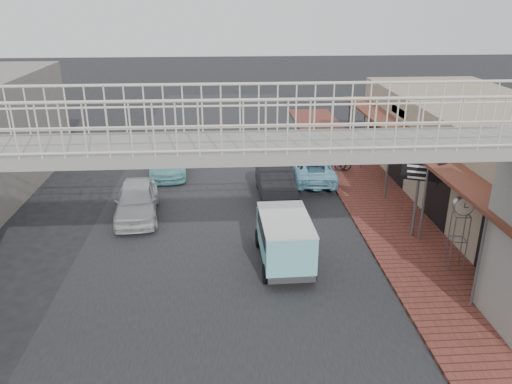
{
  "coord_description": "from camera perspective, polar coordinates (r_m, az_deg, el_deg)",
  "views": [
    {
      "loc": [
        0.06,
        -14.5,
        8.21
      ],
      "look_at": [
        1.12,
        1.71,
        1.8
      ],
      "focal_mm": 35.0,
      "sensor_mm": 36.0,
      "label": 1
    }
  ],
  "objects": [
    {
      "name": "dark_sedan",
      "position": [
        21.44,
        2.27,
        0.97
      ],
      "size": [
        1.53,
        4.18,
        1.37
      ],
      "primitive_type": "imported",
      "rotation": [
        0.0,
        0.0,
        0.02
      ],
      "color": "black",
      "rests_on": "ground"
    },
    {
      "name": "angkot_van",
      "position": [
        16.1,
        3.26,
        -4.78
      ],
      "size": [
        1.69,
        3.53,
        1.71
      ],
      "rotation": [
        0.0,
        0.0,
        0.03
      ],
      "color": "black",
      "rests_on": "ground"
    },
    {
      "name": "road_strip",
      "position": [
        16.66,
        -3.51,
        -8.01
      ],
      "size": [
        10.0,
        60.0,
        0.01
      ],
      "primitive_type": "cube",
      "color": "black",
      "rests_on": "ground"
    },
    {
      "name": "arrow_sign",
      "position": [
        18.16,
        20.67,
        2.25
      ],
      "size": [
        1.9,
        1.28,
        3.15
      ],
      "rotation": [
        0.0,
        0.0,
        -0.38
      ],
      "color": "#59595B",
      "rests_on": "sidewalk"
    },
    {
      "name": "street_clock",
      "position": [
        16.47,
        22.54,
        -1.83
      ],
      "size": [
        0.63,
        0.54,
        2.46
      ],
      "rotation": [
        0.0,
        0.0,
        -0.15
      ],
      "color": "#59595B",
      "rests_on": "sidewalk"
    },
    {
      "name": "angkot_curb",
      "position": [
        23.81,
        6.47,
        2.72
      ],
      "size": [
        2.22,
        4.35,
        1.18
      ],
      "primitive_type": "imported",
      "rotation": [
        0.0,
        0.0,
        3.08
      ],
      "color": "#7EC1DB",
      "rests_on": "ground"
    },
    {
      "name": "motorcycle_near",
      "position": [
        25.0,
        9.04,
        3.36
      ],
      "size": [
        1.66,
        0.68,
        0.85
      ],
      "primitive_type": "imported",
      "rotation": [
        0.0,
        0.0,
        1.5
      ],
      "color": "black",
      "rests_on": "sidewalk"
    },
    {
      "name": "motorcycle_far",
      "position": [
        24.89,
        8.6,
        3.35
      ],
      "size": [
        1.49,
        0.5,
        0.88
      ],
      "primitive_type": "imported",
      "rotation": [
        0.0,
        0.0,
        1.51
      ],
      "color": "black",
      "rests_on": "sidewalk"
    },
    {
      "name": "shophouse_row",
      "position": [
        22.35,
        25.69,
        3.26
      ],
      "size": [
        7.2,
        18.0,
        4.0
      ],
      "color": "gray",
      "rests_on": "ground"
    },
    {
      "name": "ground",
      "position": [
        16.66,
        -3.5,
        -8.03
      ],
      "size": [
        120.0,
        120.0,
        0.0
      ],
      "primitive_type": "plane",
      "color": "black",
      "rests_on": "ground"
    },
    {
      "name": "footbridge",
      "position": [
        11.64,
        -3.69,
        -4.13
      ],
      "size": [
        16.4,
        2.4,
        6.34
      ],
      "color": "gray",
      "rests_on": "ground"
    },
    {
      "name": "white_hatchback",
      "position": [
        20.21,
        -13.48,
        -0.97
      ],
      "size": [
        1.98,
        4.13,
        1.36
      ],
      "primitive_type": "imported",
      "rotation": [
        0.0,
        0.0,
        0.09
      ],
      "color": "silver",
      "rests_on": "ground"
    },
    {
      "name": "angkot_far",
      "position": [
        24.98,
        -9.98,
        3.48
      ],
      "size": [
        1.97,
        4.28,
        1.21
      ],
      "primitive_type": "imported",
      "rotation": [
        0.0,
        0.0,
        0.07
      ],
      "color": "#69B3B6",
      "rests_on": "ground"
    },
    {
      "name": "sidewalk",
      "position": [
        20.35,
        15.06,
        -2.89
      ],
      "size": [
        3.0,
        40.0,
        0.1
      ],
      "primitive_type": "cube",
      "color": "brown",
      "rests_on": "ground"
    }
  ]
}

